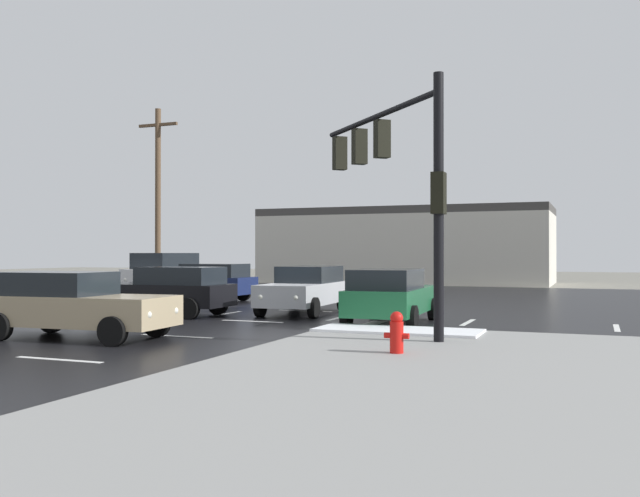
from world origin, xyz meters
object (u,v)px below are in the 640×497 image
Objects in this scene: sedan_silver at (305,288)px; suv_white at (166,273)px; traffic_signal_mast at (395,165)px; sedan_green at (391,295)px; sedan_tan at (73,303)px; sedan_navy at (205,281)px; sedan_black at (168,290)px; sedan_blue at (170,274)px; utility_pole_far at (158,197)px; fire_hydrant at (397,332)px.

suv_white is (-10.41, 7.15, 0.24)m from sedan_silver.
traffic_signal_mast is 1.26× the size of sedan_green.
sedan_tan is 1.00× the size of sedan_green.
traffic_signal_mast is 4.42m from sedan_green.
suv_white reaches higher than sedan_silver.
sedan_navy is 0.99× the size of sedan_green.
sedan_tan is at bearing 102.16° from sedan_black.
sedan_green is (14.09, -9.63, -0.24)m from suv_white.
traffic_signal_mast is at bearing 21.03° from sedan_tan.
utility_pole_far is at bearing -61.80° from sedan_blue.
traffic_signal_mast is at bearing 106.11° from fire_hydrant.
sedan_green is (3.69, -2.48, 0.00)m from sedan_silver.
sedan_silver is 4.44m from sedan_green.
sedan_black is 0.99× the size of sedan_green.
fire_hydrant is 0.17× the size of sedan_tan.
sedan_tan is 8.52m from sedan_green.
fire_hydrant is 10.37m from sedan_silver.
suv_white is at bearing -38.11° from sedan_navy.
traffic_signal_mast is at bearing 140.44° from sedan_navy.
sedan_black is 13.03m from utility_pole_far.
suv_white is 1.06× the size of sedan_tan.
sedan_silver is 0.94× the size of suv_white.
sedan_green is (-1.90, 6.25, 0.32)m from fire_hydrant.
sedan_navy is 0.49× the size of utility_pole_far.
traffic_signal_mast is 7.32× the size of fire_hydrant.
sedan_tan and sedan_black have the same top height.
sedan_green is (-0.89, 2.76, -3.33)m from traffic_signal_mast.
sedan_tan is (-7.98, 0.28, 0.32)m from fire_hydrant.
fire_hydrant is at bearing -165.75° from sedan_green.
sedan_silver reaches higher than fire_hydrant.
utility_pole_far is (-16.70, 16.25, 4.29)m from fire_hydrant.
sedan_blue is 6.31m from suv_white.
suv_white is at bearing -127.58° from sedan_silver.
sedan_silver is 1.01× the size of sedan_black.
traffic_signal_mast is 20.24m from utility_pole_far.
fire_hydrant is 0.17× the size of sedan_black.
traffic_signal_mast is 14.44m from sedan_navy.
sedan_black and sedan_navy have the same top height.
sedan_blue is 22.98m from sedan_green.
utility_pole_far reaches higher than sedan_blue.
utility_pole_far is (-4.93, 3.73, 3.97)m from sedan_navy.
sedan_navy is at bearing 103.54° from sedan_tan.
sedan_blue and sedan_silver have the same top height.
utility_pole_far reaches higher than sedan_tan.
fire_hydrant is 6.54m from sedan_green.
sedan_navy is 7.35m from utility_pole_far.
fire_hydrant is 0.17× the size of sedan_blue.
sedan_silver is at bearing -2.03° from traffic_signal_mast.
traffic_signal_mast is 1.28× the size of sedan_blue.
suv_white is at bearing -27.66° from utility_pole_far.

